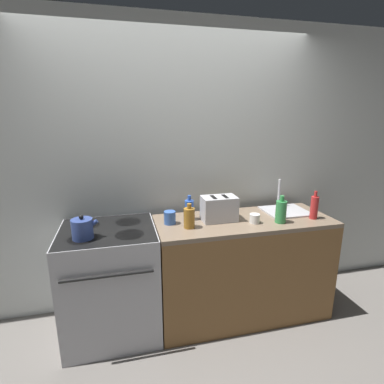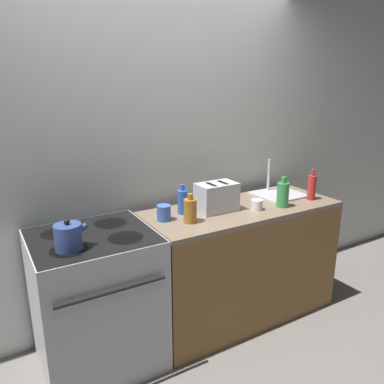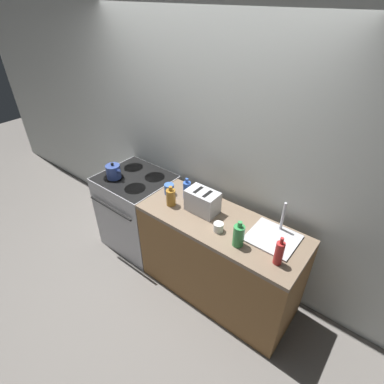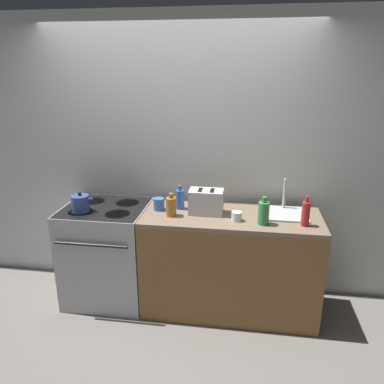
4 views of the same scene
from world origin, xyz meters
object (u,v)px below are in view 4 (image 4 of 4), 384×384
object	(u,v)px
bottle_red	(306,213)
cup_white	(237,216)
toaster	(206,202)
bottle_amber	(171,206)
stove	(108,252)
bottle_blue	(180,199)
bottle_green	(264,213)
kettle	(81,203)
cup_blue	(159,204)

from	to	relation	value
bottle_red	cup_white	distance (m)	0.54
toaster	bottle_amber	bearing A→B (deg)	-159.48
bottle_red	stove	bearing A→B (deg)	174.63
toaster	cup_white	world-z (taller)	toaster
bottle_blue	cup_white	bearing A→B (deg)	-22.24
toaster	bottle_green	distance (m)	0.51
toaster	bottle_red	size ratio (longest dim) A/B	1.18
bottle_blue	cup_white	size ratio (longest dim) A/B	2.54
stove	bottle_red	xyz separation A→B (m)	(1.73, -0.16, 0.55)
stove	kettle	xyz separation A→B (m)	(-0.16, -0.13, 0.52)
bottle_red	cup_blue	size ratio (longest dim) A/B	2.30
bottle_amber	bottle_blue	distance (m)	0.19
kettle	bottle_red	distance (m)	1.89
cup_blue	cup_white	bearing A→B (deg)	-12.29
kettle	bottle_red	xyz separation A→B (m)	(1.89, -0.03, 0.03)
stove	bottle_amber	bearing A→B (deg)	-10.10
bottle_amber	bottle_blue	size ratio (longest dim) A/B	0.94
toaster	cup_blue	bearing A→B (deg)	177.74
bottle_blue	bottle_green	world-z (taller)	bottle_green
stove	bottle_blue	xyz separation A→B (m)	(0.68, 0.07, 0.54)
kettle	bottle_blue	distance (m)	0.87
stove	cup_white	xyz separation A→B (m)	(1.19, -0.14, 0.49)
bottle_green	cup_white	distance (m)	0.23
stove	bottle_red	size ratio (longest dim) A/B	3.74
bottle_green	cup_blue	distance (m)	0.92
kettle	cup_blue	world-z (taller)	kettle
bottle_red	toaster	bearing A→B (deg)	169.10
bottle_amber	bottle_green	distance (m)	0.77
bottle_blue	toaster	bearing A→B (deg)	-17.23
stove	cup_blue	world-z (taller)	cup_blue
toaster	bottle_amber	world-z (taller)	toaster
kettle	cup_blue	xyz separation A→B (m)	(0.66, 0.14, -0.02)
bottle_amber	bottle_green	bearing A→B (deg)	-5.01
stove	bottle_amber	size ratio (longest dim) A/B	4.59
toaster	kettle	bearing A→B (deg)	-173.30
stove	bottle_red	bearing A→B (deg)	-5.37
cup_blue	bottle_green	bearing A→B (deg)	-11.93
toaster	bottle_amber	xyz separation A→B (m)	(-0.28, -0.11, -0.02)
bottle_blue	bottle_amber	bearing A→B (deg)	-103.48
stove	bottle_amber	distance (m)	0.84
cup_white	toaster	bearing A→B (deg)	153.53
bottle_blue	cup_blue	size ratio (longest dim) A/B	2.00
stove	bottle_green	xyz separation A→B (m)	(1.40, -0.18, 0.54)
kettle	cup_blue	size ratio (longest dim) A/B	1.79
bottle_green	cup_blue	size ratio (longest dim) A/B	2.16
kettle	toaster	world-z (taller)	toaster
stove	cup_white	distance (m)	1.29
bottle_amber	cup_blue	xyz separation A→B (m)	(-0.14, 0.12, -0.03)
kettle	bottle_blue	size ratio (longest dim) A/B	0.89
bottle_green	bottle_amber	bearing A→B (deg)	174.99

